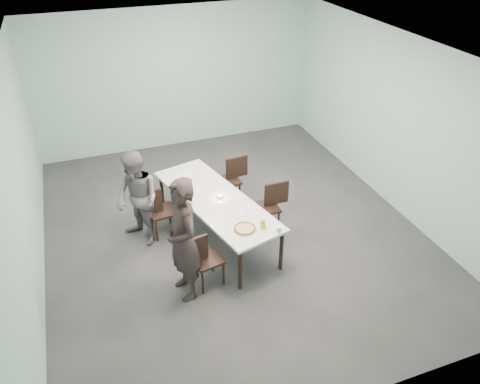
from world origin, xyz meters
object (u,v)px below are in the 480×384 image
object	(u,v)px
diner_near	(183,240)
diner_far	(138,199)
pizza	(245,229)
beer_glass	(263,224)
chair_near_left	(202,257)
side_plate	(241,213)
water_tumbler	(278,229)
amber_tumbler	(187,179)
chair_near_right	(270,203)
table	(216,202)
chair_far_right	(231,176)
chair_far_left	(157,209)
tealight	(220,197)

from	to	relation	value
diner_near	diner_far	world-z (taller)	diner_near
pizza	beer_glass	world-z (taller)	beer_glass
chair_near_left	side_plate	size ratio (longest dim) A/B	4.83
chair_near_left	beer_glass	distance (m)	0.99
water_tumbler	amber_tumbler	bearing A→B (deg)	115.71
beer_glass	diner_far	bearing A→B (deg)	140.41
side_plate	amber_tumbler	distance (m)	1.30
chair_near_right	side_plate	world-z (taller)	chair_near_right
diner_far	water_tumbler	distance (m)	2.28
water_tumbler	beer_glass	bearing A→B (deg)	135.73
table	beer_glass	bearing A→B (deg)	-67.29
amber_tumbler	chair_near_left	bearing A→B (deg)	-98.02
diner_far	water_tumbler	xyz separation A→B (m)	(1.74, -1.47, 0.00)
table	beer_glass	distance (m)	1.06
chair_far_right	pizza	distance (m)	1.96
side_plate	chair_far_left	bearing A→B (deg)	140.42
side_plate	tealight	bearing A→B (deg)	107.70
water_tumbler	amber_tumbler	size ratio (longest dim) A/B	1.12
pizza	diner_far	bearing A→B (deg)	136.35
chair_far_left	amber_tumbler	distance (m)	0.70
amber_tumbler	chair_near_right	bearing A→B (deg)	-31.55
diner_near	amber_tumbler	bearing A→B (deg)	155.59
water_tumbler	tealight	size ratio (longest dim) A/B	1.61
pizza	side_plate	size ratio (longest dim) A/B	1.89
chair_near_right	diner_far	distance (m)	2.14
table	water_tumbler	size ratio (longest dim) A/B	30.46
pizza	side_plate	xyz separation A→B (m)	(0.09, 0.41, -0.01)
table	pizza	size ratio (longest dim) A/B	8.06
diner_far	table	bearing A→B (deg)	46.50
beer_glass	water_tumbler	bearing A→B (deg)	-44.27
chair_near_left	chair_far_left	bearing A→B (deg)	92.19
water_tumbler	amber_tumbler	world-z (taller)	water_tumbler
diner_far	tealight	world-z (taller)	diner_far
chair_far_right	water_tumbler	xyz separation A→B (m)	(-0.02, -2.11, 0.29)
table	diner_near	world-z (taller)	diner_near
diner_far	chair_near_right	bearing A→B (deg)	51.51
side_plate	chair_far_right	bearing A→B (deg)	76.18
chair_near_right	tealight	world-z (taller)	chair_near_right
table	diner_far	bearing A→B (deg)	164.05
chair_near_left	diner_near	size ratio (longest dim) A/B	0.47
diner_near	diner_far	size ratio (longest dim) A/B	1.16
diner_near	tealight	bearing A→B (deg)	132.54
table	beer_glass	size ratio (longest dim) A/B	18.28
diner_near	side_plate	bearing A→B (deg)	110.20
chair_far_left	beer_glass	distance (m)	1.91
diner_far	water_tumbler	bearing A→B (deg)	22.38
chair_far_right	side_plate	distance (m)	1.55
chair_near_right	beer_glass	distance (m)	1.08
chair_far_left	chair_near_right	bearing A→B (deg)	-20.82
chair_far_left	water_tumbler	distance (m)	2.14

